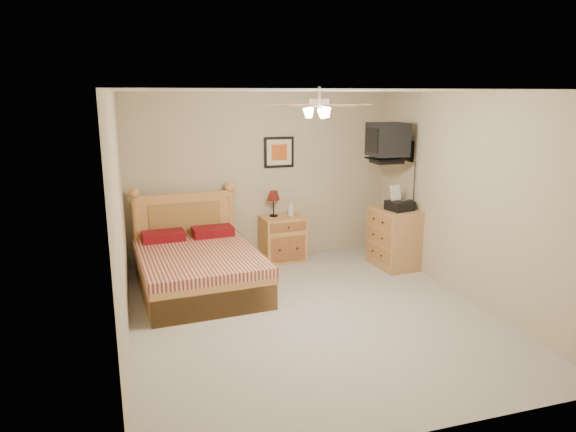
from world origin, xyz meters
The scene contains 17 objects.
floor centered at (0.00, 0.00, 0.00)m, with size 4.50×4.50×0.00m, color #9E978F.
ceiling centered at (0.00, 0.00, 2.50)m, with size 4.00×4.50×0.04m, color white.
wall_back centered at (0.00, 2.25, 1.25)m, with size 4.00×0.04×2.50m, color tan.
wall_front centered at (0.00, -2.25, 1.25)m, with size 4.00×0.04×2.50m, color tan.
wall_left centered at (-2.00, 0.00, 1.25)m, with size 0.04×4.50×2.50m, color tan.
wall_right centered at (2.00, 0.00, 1.25)m, with size 0.04×4.50×2.50m, color tan.
bed centered at (-1.11, 1.12, 0.61)m, with size 1.45×1.90×1.23m, color #AB753C, non-canonical shape.
nightstand centered at (0.26, 2.00, 0.34)m, with size 0.63×0.47×0.68m, color #B57B43.
table_lamp centered at (0.14, 2.08, 0.87)m, with size 0.21×0.21×0.39m, color #5D1613, non-canonical shape.
lotion_bottle centered at (0.39, 2.02, 0.80)m, with size 0.09×0.09×0.24m, color silver.
framed_picture centered at (0.27, 2.23, 1.62)m, with size 0.46×0.04×0.46m, color black.
dresser centered at (1.73, 1.26, 0.43)m, with size 0.51×0.73×0.86m, color #AA7348.
fax_machine centered at (1.74, 1.16, 1.04)m, with size 0.32×0.34×0.34m, color black, non-canonical shape.
magazine_lower centered at (1.69, 1.49, 0.88)m, with size 0.22×0.29×0.03m, color beige.
magazine_upper centered at (1.73, 1.53, 0.90)m, with size 0.21×0.28×0.02m, color gray.
wall_tv centered at (1.75, 1.34, 1.81)m, with size 0.56×0.46×0.58m, color black, non-canonical shape.
ceiling_fan centered at (0.00, -0.20, 2.36)m, with size 1.14×1.14×0.28m, color white, non-canonical shape.
Camera 1 is at (-1.84, -5.16, 2.47)m, focal length 32.00 mm.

